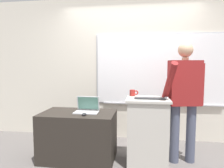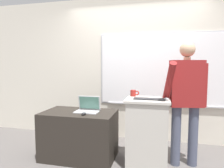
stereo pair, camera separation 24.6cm
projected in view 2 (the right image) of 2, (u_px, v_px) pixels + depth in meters
back_wall at (137, 69)px, 3.73m from camera, size 6.40×0.17×2.64m
lectern_podium at (147, 132)px, 2.75m from camera, size 0.59×0.50×0.94m
side_desk at (79, 135)px, 3.00m from camera, size 1.07×0.63×0.70m
person_presenter at (186, 95)px, 2.70m from camera, size 0.59×0.59×1.70m
laptop at (88, 107)px, 2.98m from camera, size 0.35×0.25×0.23m
wireless_keyboard at (149, 99)px, 2.64m from camera, size 0.41×0.12×0.02m
computer_mouse_by_laptop at (84, 114)px, 2.77m from camera, size 0.06×0.10×0.03m
computer_mouse_by_keyboard at (166, 99)px, 2.60m from camera, size 0.06×0.10×0.03m
coffee_mug at (133, 93)px, 2.93m from camera, size 0.13×0.08×0.09m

